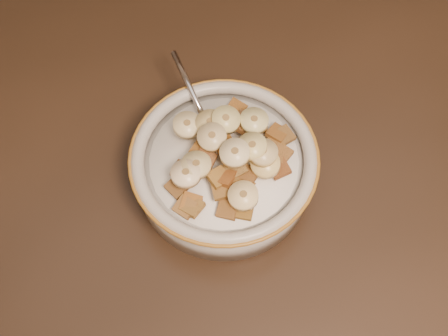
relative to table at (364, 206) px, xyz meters
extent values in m
cube|color=#301F13|center=(0.00, 0.00, 0.00)|extent=(1.42, 0.93, 0.04)
cylinder|color=#ADA48F|center=(-0.15, 0.06, 0.04)|extent=(0.20, 0.20, 0.05)
cylinder|color=white|center=(-0.15, 0.06, 0.07)|extent=(0.16, 0.16, 0.00)
ellipsoid|color=silver|center=(-0.16, 0.09, 0.07)|extent=(0.04, 0.05, 0.01)
cube|color=brown|center=(-0.12, 0.10, 0.08)|extent=(0.03, 0.03, 0.01)
cube|color=brown|center=(-0.20, 0.05, 0.08)|extent=(0.03, 0.03, 0.01)
cube|color=brown|center=(-0.14, 0.02, 0.08)|extent=(0.03, 0.03, 0.01)
cube|color=olive|center=(-0.15, 0.04, 0.09)|extent=(0.03, 0.02, 0.01)
cube|color=#663410|center=(-0.15, 0.07, 0.09)|extent=(0.02, 0.02, 0.01)
cube|color=brown|center=(-0.16, 0.02, 0.08)|extent=(0.02, 0.02, 0.01)
cube|color=brown|center=(-0.18, 0.07, 0.08)|extent=(0.03, 0.03, 0.01)
cube|color=brown|center=(-0.16, 0.03, 0.08)|extent=(0.03, 0.03, 0.01)
cube|color=brown|center=(-0.19, 0.05, 0.08)|extent=(0.03, 0.03, 0.01)
cube|color=brown|center=(-0.20, 0.01, 0.07)|extent=(0.03, 0.03, 0.01)
cube|color=brown|center=(-0.16, 0.00, 0.07)|extent=(0.03, 0.03, 0.01)
cube|color=brown|center=(-0.15, 0.00, 0.07)|extent=(0.03, 0.03, 0.01)
cube|color=brown|center=(-0.17, 0.05, 0.09)|extent=(0.03, 0.03, 0.01)
cube|color=brown|center=(-0.13, 0.12, 0.07)|extent=(0.03, 0.03, 0.01)
cube|color=brown|center=(-0.20, 0.02, 0.07)|extent=(0.03, 0.03, 0.01)
cube|color=brown|center=(-0.09, 0.08, 0.08)|extent=(0.03, 0.03, 0.01)
cube|color=brown|center=(-0.13, 0.09, 0.08)|extent=(0.03, 0.03, 0.01)
cube|color=#9B6827|center=(-0.11, 0.09, 0.07)|extent=(0.02, 0.02, 0.01)
cube|color=brown|center=(-0.09, 0.05, 0.08)|extent=(0.03, 0.03, 0.01)
cube|color=brown|center=(-0.21, 0.04, 0.08)|extent=(0.03, 0.03, 0.01)
cube|color=brown|center=(-0.10, 0.06, 0.07)|extent=(0.03, 0.03, 0.01)
cube|color=brown|center=(-0.10, 0.03, 0.07)|extent=(0.02, 0.02, 0.01)
cube|color=brown|center=(-0.13, 0.03, 0.08)|extent=(0.03, 0.03, 0.01)
cube|color=brown|center=(-0.08, 0.07, 0.08)|extent=(0.03, 0.03, 0.01)
cube|color=olive|center=(-0.20, 0.01, 0.08)|extent=(0.03, 0.03, 0.01)
cube|color=#935323|center=(-0.20, 0.02, 0.07)|extent=(0.03, 0.03, 0.01)
cube|color=brown|center=(-0.18, 0.11, 0.07)|extent=(0.03, 0.03, 0.01)
cube|color=brown|center=(-0.17, 0.03, 0.08)|extent=(0.03, 0.03, 0.01)
cylinder|color=beige|center=(-0.16, 0.07, 0.10)|extent=(0.04, 0.04, 0.01)
cylinder|color=tan|center=(-0.14, 0.09, 0.09)|extent=(0.04, 0.04, 0.02)
cylinder|color=tan|center=(-0.12, 0.05, 0.10)|extent=(0.04, 0.04, 0.01)
cylinder|color=#EBC671|center=(-0.12, 0.04, 0.09)|extent=(0.04, 0.04, 0.01)
cylinder|color=#DDCF82|center=(-0.11, 0.09, 0.09)|extent=(0.03, 0.03, 0.01)
cylinder|color=#FFE5AB|center=(-0.20, 0.04, 0.09)|extent=(0.04, 0.04, 0.01)
cylinder|color=#CEB582|center=(-0.19, 0.05, 0.09)|extent=(0.04, 0.04, 0.01)
cylinder|color=#FBE696|center=(-0.18, 0.10, 0.09)|extent=(0.04, 0.04, 0.01)
cylinder|color=beige|center=(-0.15, 0.05, 0.10)|extent=(0.04, 0.04, 0.01)
cylinder|color=#F9D37F|center=(-0.16, 0.09, 0.09)|extent=(0.04, 0.04, 0.01)
cylinder|color=#EDC778|center=(-0.15, 0.01, 0.09)|extent=(0.04, 0.04, 0.01)
cylinder|color=#EFD772|center=(-0.13, 0.05, 0.10)|extent=(0.04, 0.04, 0.02)
camera|label=1|loc=(-0.22, -0.22, 0.60)|focal=45.00mm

